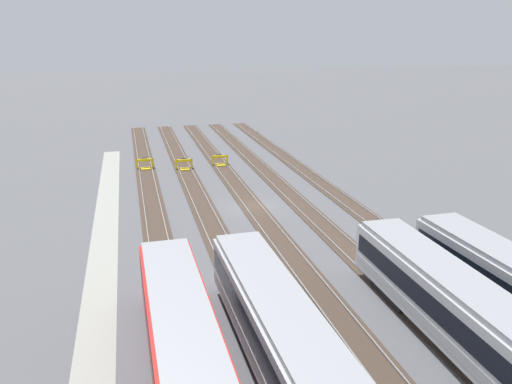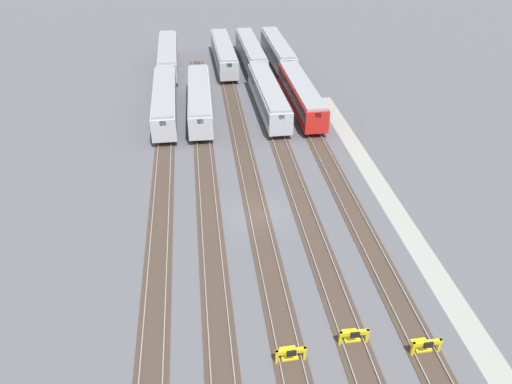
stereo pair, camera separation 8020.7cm
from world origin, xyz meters
name	(u,v)px [view 2 (the right image)]	position (x,y,z in m)	size (l,w,h in m)	color
ground_plane	(258,215)	(0.00, 0.00, 0.00)	(400.00, 400.00, 0.00)	#5B5B60
service_walkway	(392,205)	(0.00, -12.69, 0.00)	(54.00, 2.00, 0.01)	#9E9E93
rail_track_nearest	(351,208)	(0.00, -8.75, 0.04)	(90.00, 2.23, 0.21)	#47382D
rail_track_near_inner	(305,212)	(0.00, -4.38, 0.04)	(90.00, 2.23, 0.21)	#47382D
rail_track_middle	(258,215)	(0.00, 0.00, 0.04)	(90.00, 2.24, 0.21)	#47382D
rail_track_far_inner	(209,218)	(0.00, 4.38, 0.04)	(90.00, 2.23, 0.21)	#47382D
rail_track_farthest	(160,222)	(0.00, 8.75, 0.04)	(90.00, 2.23, 0.21)	#47382D
subway_car_front_row_leftmost	(165,101)	(23.44, 8.81, 2.04)	(18.04, 3.08, 3.70)	#B7BABF
subway_car_front_row_left_inner	(278,51)	(42.48, -8.80, 2.04)	(18.05, 3.20, 3.70)	#B7BABF
subway_car_front_row_centre	(200,99)	(23.44, 4.41, 2.04)	(18.04, 3.12, 3.70)	#B7BABF
subway_car_front_row_right_inner	(301,95)	(23.44, -8.71, 2.04)	(18.04, 3.07, 3.70)	red
subway_car_front_row_rightmost	(224,53)	(42.28, -0.01, 2.04)	(18.06, 3.24, 3.70)	#B7BABF
subway_car_back_row_leftmost	(168,56)	(42.24, 8.80, 2.04)	(18.04, 3.07, 3.70)	#B7BABF
subway_car_back_row_centre	(251,52)	(42.34, -4.37, 2.04)	(18.06, 3.26, 3.70)	#B7BABF
subway_car_back_row_rightmost	(268,96)	(23.44, -4.43, 2.04)	(18.06, 3.21, 3.70)	#B7BABF
bumper_stop_nearest_track	(424,345)	(-16.50, -8.74, 0.51)	(1.37, 2.01, 1.22)	yellow
bumper_stop_near_inner_track	(353,335)	(-15.11, -4.38, 0.51)	(1.34, 2.00, 1.22)	yellow
bumper_stop_middle_track	(290,353)	(-16.04, 0.01, 0.51)	(1.37, 2.01, 1.22)	yellow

